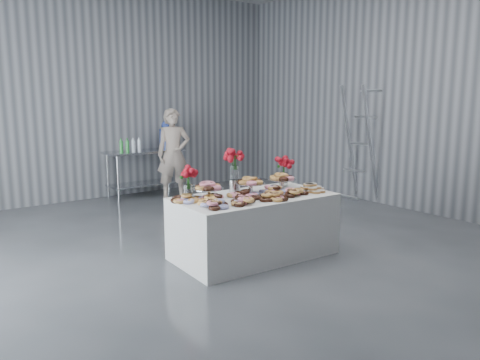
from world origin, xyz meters
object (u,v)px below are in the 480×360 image
object	(u,v)px
prep_table	(144,165)
stepladder	(360,144)
person	(174,154)
display_table	(254,226)
water_jug	(167,136)

from	to	relation	value
prep_table	stepladder	bearing A→B (deg)	-44.15
person	display_table	bearing A→B (deg)	-84.26
water_jug	prep_table	bearing A→B (deg)	180.00
display_table	person	distance (m)	3.60
display_table	prep_table	xyz separation A→B (m)	(0.48, 4.03, 0.24)
person	stepladder	bearing A→B (deg)	-22.31
display_table	water_jug	bearing A→B (deg)	76.26
display_table	stepladder	size ratio (longest dim) A/B	0.88
prep_table	water_jug	xyz separation A→B (m)	(0.50, -0.00, 0.53)
display_table	person	xyz separation A→B (m)	(0.82, 3.47, 0.48)
prep_table	stepladder	world-z (taller)	stepladder
display_table	prep_table	bearing A→B (deg)	83.14
display_table	person	size ratio (longest dim) A/B	1.11
display_table	prep_table	size ratio (longest dim) A/B	1.27
display_table	water_jug	xyz separation A→B (m)	(0.98, 4.03, 0.77)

